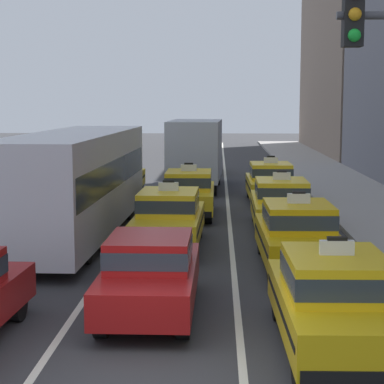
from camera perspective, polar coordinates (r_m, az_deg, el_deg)
The scene contains 15 objects.
ground_plane at distance 10.62m, azimuth -4.65°, elevation -15.52°, with size 160.00×160.00×0.00m, color #353538.
lane_stripe_left_center at distance 30.12m, azimuth -3.17°, elevation -0.39°, with size 0.14×80.00×0.01m, color silver.
lane_stripe_center_right at distance 29.99m, azimuth 2.93°, elevation -0.42°, with size 0.14×80.00×0.01m, color silver.
sidewalk_curb at distance 25.74m, azimuth 15.65°, elevation -1.86°, with size 4.00×90.00×0.15m, color #9E9993.
bus_left_second at distance 21.09m, azimuth -9.58°, elevation 1.08°, with size 2.80×11.26×3.22m.
taxi_left_third at distance 30.26m, azimuth -6.04°, elevation 1.29°, with size 1.84×4.57×1.96m.
sedan_center_nearest at distance 13.50m, azimuth -3.49°, elevation -6.64°, with size 1.79×4.31×1.58m.
taxi_center_second at distance 19.49m, azimuth -1.92°, elevation -2.14°, with size 1.92×4.60×1.96m.
taxi_center_third at distance 24.90m, azimuth -0.26°, elevation -0.02°, with size 1.82×4.56×1.96m.
box_truck_center_fourth at distance 32.72m, azimuth 0.37°, elevation 3.38°, with size 2.49×7.04×3.27m.
taxi_center_fifth at distance 39.92m, azimuth 0.26°, elevation 2.84°, with size 1.83×4.57×1.96m.
taxi_right_nearest at distance 11.82m, azimuth 11.72°, elevation -8.71°, with size 1.89×4.59×1.96m.
taxi_right_second at distance 17.34m, azimuth 8.75°, elevation -3.44°, with size 1.89×4.59×1.96m.
taxi_right_third at distance 22.37m, azimuth 7.40°, elevation -0.94°, with size 1.87×4.58×1.96m.
taxi_right_fourth at distance 28.27m, azimuth 6.52°, elevation 0.84°, with size 1.86×4.58×1.96m.
Camera 1 is at (1.20, -9.70, 4.15)m, focal length 64.23 mm.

